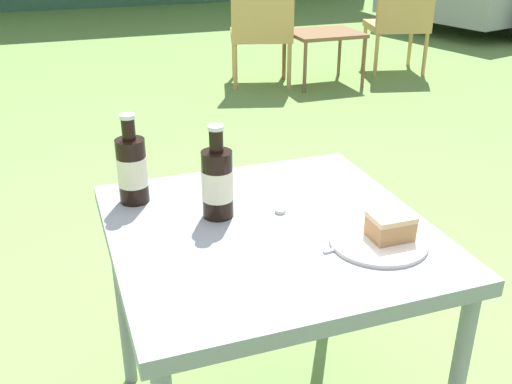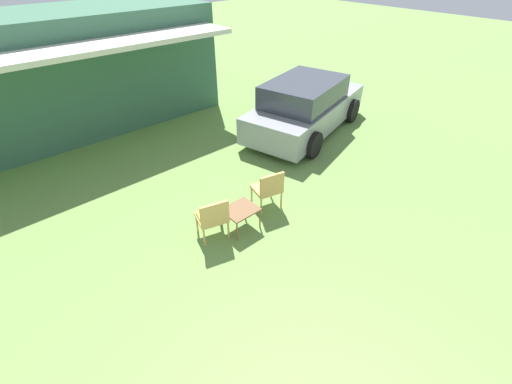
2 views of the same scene
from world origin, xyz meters
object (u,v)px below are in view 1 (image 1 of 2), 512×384
object	(u,v)px
wicker_chair_plain	(400,19)
cake_on_plate	(384,234)
garden_side_table	(324,37)
cola_bottle_near	(217,182)
cola_bottle_far	(132,169)
patio_table	(269,251)
wicker_chair_cushioned	(261,28)

from	to	relation	value
wicker_chair_plain	cake_on_plate	world-z (taller)	wicker_chair_plain
garden_side_table	cake_on_plate	world-z (taller)	cake_on_plate
cake_on_plate	cola_bottle_near	world-z (taller)	cola_bottle_near
cola_bottle_near	cola_bottle_far	bearing A→B (deg)	140.14
patio_table	cola_bottle_far	world-z (taller)	cola_bottle_far
wicker_chair_cushioned	patio_table	distance (m)	3.88
patio_table	cola_bottle_far	distance (m)	0.42
wicker_chair_cushioned	wicker_chair_plain	world-z (taller)	same
cake_on_plate	cola_bottle_near	distance (m)	0.42
garden_side_table	cola_bottle_near	size ratio (longest dim) A/B	2.48
wicker_chair_plain	cake_on_plate	size ratio (longest dim) A/B	3.76
cola_bottle_far	cola_bottle_near	bearing A→B (deg)	-39.86
wicker_chair_cushioned	wicker_chair_plain	distance (m)	1.33
garden_side_table	cake_on_plate	size ratio (longest dim) A/B	2.60
cola_bottle_near	wicker_chair_cushioned	bearing A→B (deg)	68.48
patio_table	cola_bottle_far	xyz separation A→B (m)	(-0.29, 0.26, 0.16)
garden_side_table	wicker_chair_plain	bearing A→B (deg)	8.00
wicker_chair_plain	cola_bottle_far	size ratio (longest dim) A/B	3.57
wicker_chair_plain	garden_side_table	world-z (taller)	wicker_chair_plain
garden_side_table	cake_on_plate	distance (m)	4.02
cake_on_plate	wicker_chair_cushioned	bearing A→B (deg)	74.26
patio_table	cola_bottle_near	xyz separation A→B (m)	(-0.10, 0.10, 0.16)
wicker_chair_plain	patio_table	xyz separation A→B (m)	(-2.63, -3.63, 0.12)
wicker_chair_plain	cola_bottle_near	xyz separation A→B (m)	(-2.74, -3.53, 0.29)
cola_bottle_near	patio_table	bearing A→B (deg)	-44.19
garden_side_table	cola_bottle_near	bearing A→B (deg)	-119.44
patio_table	cake_on_plate	distance (m)	0.29
patio_table	cola_bottle_far	bearing A→B (deg)	138.54
garden_side_table	cake_on_plate	xyz separation A→B (m)	(-1.60, -3.68, 0.30)
wicker_chair_plain	cola_bottle_near	distance (m)	4.48
garden_side_table	wicker_chair_cushioned	bearing A→B (deg)	165.74
garden_side_table	patio_table	xyz separation A→B (m)	(-1.83, -3.52, 0.21)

